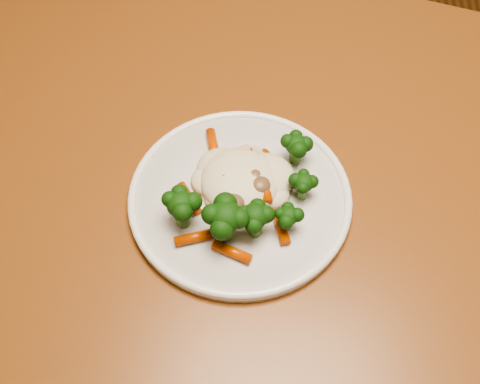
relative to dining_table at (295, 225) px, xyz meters
The scene contains 3 objects.
dining_table is the anchor object (origin of this frame).
plate 0.13m from the dining_table, 154.21° to the right, with size 0.26×0.26×0.01m, color white.
meal 0.16m from the dining_table, 147.91° to the right, with size 0.18×0.18×0.05m.
Camera 1 is at (-0.23, -0.48, 1.35)m, focal length 45.00 mm.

